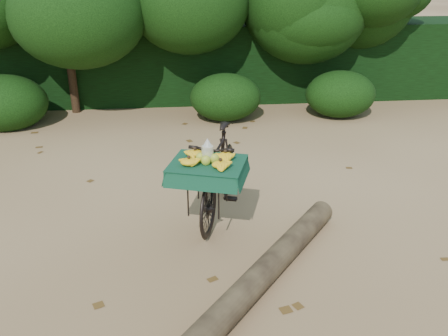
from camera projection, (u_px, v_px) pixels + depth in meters
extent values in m
plane|color=tan|center=(145.00, 224.00, 6.13)|extent=(80.00, 80.00, 0.00)
imported|color=black|center=(219.00, 173.00, 6.17)|extent=(1.12, 2.03, 1.17)
cube|color=black|center=(208.00, 164.00, 5.48)|extent=(0.56, 0.62, 0.03)
cube|color=#144D32|center=(207.00, 163.00, 5.47)|extent=(1.02, 0.93, 0.01)
ellipsoid|color=#9CA828|center=(214.00, 159.00, 5.43)|extent=(0.11, 0.09, 0.12)
ellipsoid|color=#9CA828|center=(209.00, 156.00, 5.51)|extent=(0.11, 0.09, 0.12)
ellipsoid|color=#9CA828|center=(200.00, 157.00, 5.46)|extent=(0.11, 0.09, 0.12)
ellipsoid|color=#9CA828|center=(206.00, 160.00, 5.38)|extent=(0.11, 0.09, 0.12)
cylinder|color=#EAE5C6|center=(208.00, 153.00, 5.44)|extent=(0.14, 0.14, 0.18)
cylinder|color=brown|center=(249.00, 288.00, 4.71)|extent=(2.60, 3.13, 0.27)
cube|color=black|center=(156.00, 62.00, 11.52)|extent=(26.00, 1.80, 1.80)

